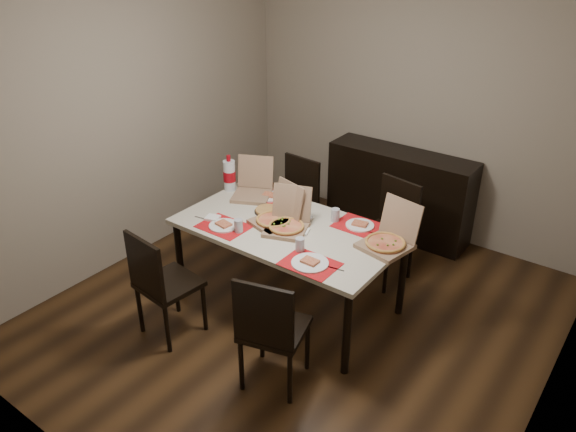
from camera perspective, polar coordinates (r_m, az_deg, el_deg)
The scene contains 20 objects.
ground at distance 4.83m, azimuth 1.17°, elevation -9.96°, with size 3.80×4.00×0.02m, color #3E2713.
room_walls at distance 4.36m, azimuth 4.75°, elevation 11.54°, with size 3.84×4.02×2.62m.
sideboard at distance 5.93m, azimuth 11.21°, elevation 2.31°, with size 1.50×0.40×0.90m, color black.
dining_table at distance 4.57m, azimuth 0.00°, elevation -1.85°, with size 1.80×1.00×0.75m.
chair_near_left at distance 4.41m, azimuth -12.82°, elevation -6.49°, with size 0.46×0.46×0.93m.
chair_near_right at distance 3.86m, azimuth -1.79°, elevation -11.31°, with size 0.52×0.52×0.93m.
chair_far_left at distance 5.51m, azimuth 0.65°, elevation 1.55°, with size 0.45×0.45×0.93m.
chair_far_right at distance 5.14m, azimuth 10.32°, elevation -1.00°, with size 0.49×0.49×0.93m.
setting_near_left at distance 4.56m, azimuth -6.31°, elevation -0.90°, with size 0.51×0.30×0.11m.
setting_near_right at distance 4.09m, azimuth 1.99°, elevation -4.31°, with size 0.45×0.30×0.11m.
setting_far_left at distance 5.01m, azimuth -1.71°, elevation 2.03°, with size 0.44×0.30×0.11m.
setting_far_right at distance 4.59m, azimuth 6.59°, elevation -0.65°, with size 0.48×0.30×0.11m.
napkin_loose at distance 4.47m, azimuth 1.35°, elevation -1.53°, with size 0.12×0.11×0.02m, color white.
pizza_box_center at distance 4.48m, azimuth -0.06°, elevation -0.76°, with size 0.42×0.44×0.32m.
pizza_box_right at distance 4.31m, azimuth 10.12°, elevation -2.45°, with size 0.41×0.44×0.34m.
pizza_box_left at distance 5.06m, azimuth -3.59°, elevation 2.72°, with size 0.45×0.47×0.33m.
pizza_box_extra at distance 4.57m, azimuth -1.16°, elevation -0.17°, with size 0.40×0.43×0.32m.
faina_plate at distance 4.77m, azimuth -2.06°, elevation 0.55°, with size 0.23×0.23×0.03m.
dip_bowl at distance 4.65m, azimuth 1.87°, elevation -0.24°, with size 0.11×0.11×0.03m, color white.
soda_bottle at distance 5.15m, azimuth -5.97°, elevation 4.13°, with size 0.11×0.11×0.34m.
Camera 1 is at (2.18, -3.14, 2.94)m, focal length 35.00 mm.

